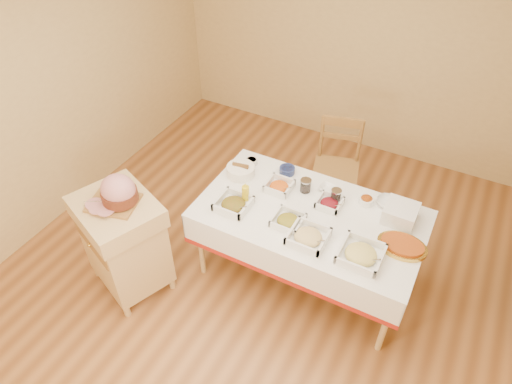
# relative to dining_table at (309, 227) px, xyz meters

# --- Properties ---
(room_shell) EXTENTS (5.00, 5.00, 5.00)m
(room_shell) POSITION_rel_dining_table_xyz_m (-0.30, -0.30, 0.70)
(room_shell) COLOR #9B602F
(room_shell) RESTS_ON ground
(dining_table) EXTENTS (1.82, 1.02, 0.76)m
(dining_table) POSITION_rel_dining_table_xyz_m (0.00, 0.00, 0.00)
(dining_table) COLOR tan
(dining_table) RESTS_ON ground
(butcher_cart) EXTENTS (0.83, 0.77, 0.94)m
(butcher_cart) POSITION_rel_dining_table_xyz_m (-1.31, -0.80, -0.06)
(butcher_cart) COLOR tan
(butcher_cart) RESTS_ON ground
(dining_chair) EXTENTS (0.53, 0.52, 0.98)m
(dining_chair) POSITION_rel_dining_table_xyz_m (-0.12, 1.00, -0.09)
(dining_chair) COLOR olive
(dining_chair) RESTS_ON ground
(ham_on_board) EXTENTS (0.39, 0.37, 0.26)m
(ham_on_board) POSITION_rel_dining_table_xyz_m (-1.27, -0.77, 0.45)
(ham_on_board) COLOR olive
(ham_on_board) RESTS_ON butcher_cart
(serving_dish_a) EXTENTS (0.27, 0.26, 0.12)m
(serving_dish_a) POSITION_rel_dining_table_xyz_m (-0.58, -0.23, 0.20)
(serving_dish_a) COLOR white
(serving_dish_a) RESTS_ON dining_table
(serving_dish_b) EXTENTS (0.23, 0.23, 0.09)m
(serving_dish_b) POSITION_rel_dining_table_xyz_m (-0.11, -0.19, 0.19)
(serving_dish_b) COLOR white
(serving_dish_b) RESTS_ON dining_table
(serving_dish_c) EXTENTS (0.28, 0.28, 0.11)m
(serving_dish_c) POSITION_rel_dining_table_xyz_m (0.10, -0.28, 0.20)
(serving_dish_c) COLOR white
(serving_dish_c) RESTS_ON dining_table
(serving_dish_d) EXTENTS (0.31, 0.31, 0.12)m
(serving_dish_d) POSITION_rel_dining_table_xyz_m (0.50, -0.26, 0.20)
(serving_dish_d) COLOR white
(serving_dish_d) RESTS_ON dining_table
(serving_dish_e) EXTENTS (0.23, 0.22, 0.10)m
(serving_dish_e) POSITION_rel_dining_table_xyz_m (-0.35, 0.15, 0.19)
(serving_dish_e) COLOR white
(serving_dish_e) RESTS_ON dining_table
(serving_dish_f) EXTENTS (0.21, 0.20, 0.09)m
(serving_dish_f) POSITION_rel_dining_table_xyz_m (0.10, 0.15, 0.19)
(serving_dish_f) COLOR white
(serving_dish_f) RESTS_ON dining_table
(small_bowl_left) EXTENTS (0.11, 0.11, 0.05)m
(small_bowl_left) POSITION_rel_dining_table_xyz_m (-0.73, 0.35, 0.19)
(small_bowl_left) COLOR white
(small_bowl_left) RESTS_ON dining_table
(small_bowl_mid) EXTENTS (0.14, 0.14, 0.06)m
(small_bowl_mid) POSITION_rel_dining_table_xyz_m (-0.39, 0.38, 0.19)
(small_bowl_mid) COLOR navy
(small_bowl_mid) RESTS_ON dining_table
(small_bowl_right) EXTENTS (0.12, 0.12, 0.06)m
(small_bowl_right) POSITION_rel_dining_table_xyz_m (0.36, 0.32, 0.20)
(small_bowl_right) COLOR white
(small_bowl_right) RESTS_ON dining_table
(bowl_white_imported) EXTENTS (0.16, 0.16, 0.03)m
(bowl_white_imported) POSITION_rel_dining_table_xyz_m (0.02, 0.33, 0.18)
(bowl_white_imported) COLOR white
(bowl_white_imported) RESTS_ON dining_table
(bowl_small_imported) EXTENTS (0.19, 0.19, 0.05)m
(bowl_small_imported) POSITION_rel_dining_table_xyz_m (0.51, 0.39, 0.19)
(bowl_small_imported) COLOR white
(bowl_small_imported) RESTS_ON dining_table
(preserve_jar_left) EXTENTS (0.10, 0.10, 0.12)m
(preserve_jar_left) POSITION_rel_dining_table_xyz_m (-0.15, 0.23, 0.22)
(preserve_jar_left) COLOR silver
(preserve_jar_left) RESTS_ON dining_table
(preserve_jar_right) EXTENTS (0.09, 0.09, 0.11)m
(preserve_jar_right) POSITION_rel_dining_table_xyz_m (0.12, 0.24, 0.21)
(preserve_jar_right) COLOR silver
(preserve_jar_right) RESTS_ON dining_table
(mustard_bottle) EXTENTS (0.06, 0.06, 0.19)m
(mustard_bottle) POSITION_rel_dining_table_xyz_m (-0.53, -0.12, 0.25)
(mustard_bottle) COLOR yellow
(mustard_bottle) RESTS_ON dining_table
(bread_basket) EXTENTS (0.25, 0.25, 0.11)m
(bread_basket) POSITION_rel_dining_table_xyz_m (-0.74, 0.16, 0.21)
(bread_basket) COLOR white
(bread_basket) RESTS_ON dining_table
(plate_stack) EXTENTS (0.25, 0.25, 0.14)m
(plate_stack) POSITION_rel_dining_table_xyz_m (0.65, 0.26, 0.23)
(plate_stack) COLOR white
(plate_stack) RESTS_ON dining_table
(brass_platter) EXTENTS (0.37, 0.27, 0.05)m
(brass_platter) POSITION_rel_dining_table_xyz_m (0.75, -0.02, 0.18)
(brass_platter) COLOR gold
(brass_platter) RESTS_ON dining_table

